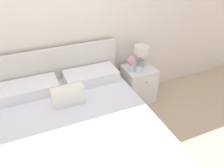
% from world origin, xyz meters
% --- Properties ---
extents(ground_plane, '(12.00, 12.00, 0.00)m').
position_xyz_m(ground_plane, '(0.00, 0.00, 0.00)').
color(ground_plane, '#CCB28E').
extents(wall_back, '(8.00, 0.06, 2.60)m').
position_xyz_m(wall_back, '(0.00, 0.07, 1.30)').
color(wall_back, silver).
rests_on(wall_back, ground_plane).
extents(bed, '(1.70, 2.00, 0.98)m').
position_xyz_m(bed, '(0.00, -0.93, 0.29)').
color(bed, tan).
rests_on(bed, ground_plane).
extents(nightstand, '(0.44, 0.44, 0.55)m').
position_xyz_m(nightstand, '(1.16, -0.23, 0.28)').
color(nightstand, white).
rests_on(nightstand, ground_plane).
extents(table_lamp, '(0.22, 0.22, 0.32)m').
position_xyz_m(table_lamp, '(1.20, -0.16, 0.77)').
color(table_lamp, '#A8B2BC').
rests_on(table_lamp, nightstand).
extents(flower_vase, '(0.13, 0.13, 0.22)m').
position_xyz_m(flower_vase, '(1.01, -0.25, 0.69)').
color(flower_vase, silver).
rests_on(flower_vase, nightstand).
extents(teacup, '(0.12, 0.12, 0.07)m').
position_xyz_m(teacup, '(1.11, -0.31, 0.58)').
color(teacup, white).
rests_on(teacup, nightstand).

